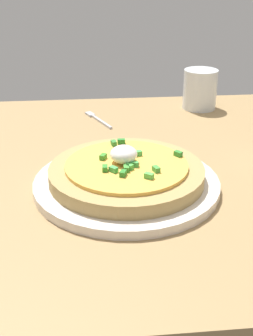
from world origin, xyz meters
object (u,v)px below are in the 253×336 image
plate (126,183)px  cup_near (200,91)px  pizza (126,171)px  fork (97,119)px

plate → cup_near: bearing=61.1°
plate → pizza: bearing=117.3°
pizza → cup_near: (21.43, 38.87, 1.40)cm
cup_near → pizza: bearing=-118.9°
pizza → cup_near: cup_near is taller
cup_near → fork: 26.00cm
pizza → fork: size_ratio=2.15×
pizza → cup_near: 44.41cm
plate → fork: bearing=96.2°
pizza → cup_near: bearing=61.1°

